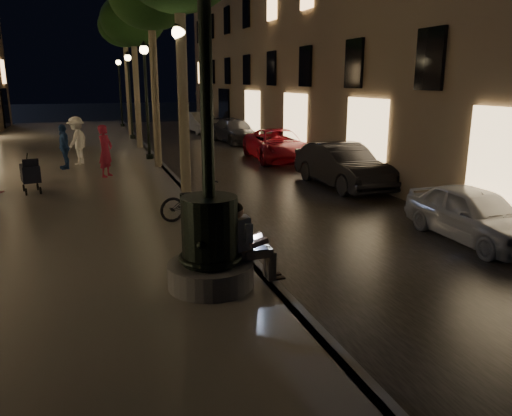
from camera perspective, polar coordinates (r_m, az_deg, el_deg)
name	(u,v)px	position (r m, az deg, el deg)	size (l,w,h in m)	color
ground	(160,167)	(20.92, -10.87, 4.64)	(120.00, 120.00, 0.00)	black
cobble_lane	(231,163)	(21.52, -2.91, 5.17)	(6.00, 45.00, 0.02)	black
promenade	(56,170)	(20.77, -21.89, 4.06)	(8.00, 45.00, 0.20)	slate
curb_strip	(160,164)	(20.91, -10.88, 4.91)	(0.25, 45.00, 0.20)	#59595B
fountain_lamppost	(210,227)	(7.98, -5.33, -2.13)	(1.40, 1.40, 5.21)	#59595B
seated_man_laptop	(246,240)	(8.22, -1.11, -3.69)	(1.00, 0.34, 1.37)	tan
tree_third	(133,21)	(25.70, -13.92, 20.01)	(3.00, 3.00, 7.20)	#6B604C
tree_far	(124,27)	(31.69, -14.81, 19.37)	(3.00, 3.00, 7.50)	#6B604C
lamp_curb_a	(181,89)	(13.67, -8.59, 13.28)	(0.36, 0.36, 4.81)	black
lamp_curb_b	(146,86)	(21.59, -12.48, 13.49)	(0.36, 0.36, 4.81)	black
lamp_curb_c	(129,84)	(29.55, -14.27, 13.57)	(0.36, 0.36, 4.81)	black
lamp_curb_d	(120,83)	(37.53, -15.31, 13.61)	(0.36, 0.36, 4.81)	black
stroller	(30,173)	(16.22, -24.39, 3.62)	(0.64, 1.17, 1.18)	black
car_front	(474,214)	(11.97, 23.65, -0.65)	(1.44, 3.58, 1.22)	#A2A4A9
car_second	(343,166)	(16.80, 9.89, 4.80)	(1.53, 4.39, 1.44)	black
car_third	(278,145)	(22.20, 2.52, 7.21)	(2.26, 4.90, 1.36)	maroon
car_rear	(235,131)	(28.53, -2.38, 8.76)	(1.81, 4.46, 1.29)	#2F2F34
car_fifth	(202,122)	(34.10, -6.24, 9.70)	(1.46, 4.20, 1.38)	#ABACA6
pedestrian_red	(106,151)	(18.05, -16.82, 6.26)	(0.65, 0.43, 1.79)	#B0233F
pedestrian_white	(77,141)	(21.11, -19.78, 7.26)	(1.21, 0.70, 1.88)	white
pedestrian_blue	(64,147)	(20.18, -21.10, 6.56)	(0.98, 0.41, 1.68)	navy
bicycle	(195,200)	(12.12, -7.00, 0.92)	(0.62, 1.77, 0.93)	black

